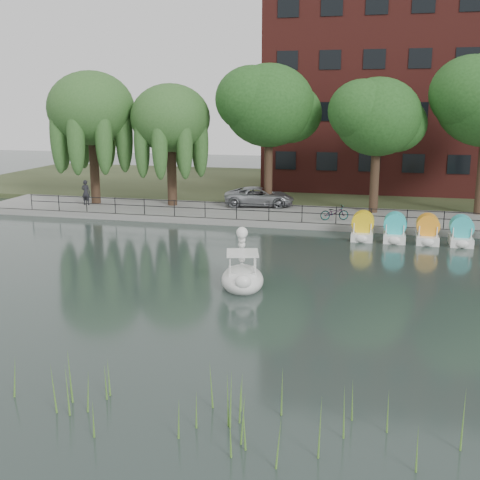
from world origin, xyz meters
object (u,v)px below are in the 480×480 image
at_px(pedestrian, 86,191).
at_px(swan_boat, 242,275).
at_px(bicycle, 334,212).
at_px(minivan, 259,195).

bearing_deg(pedestrian, swan_boat, 135.66).
bearing_deg(bicycle, pedestrian, 65.81).
distance_m(minivan, pedestrian, 11.93).
height_order(minivan, pedestrian, pedestrian).
bearing_deg(bicycle, swan_boat, 149.25).
bearing_deg(pedestrian, minivan, -168.47).
relative_size(minivan, bicycle, 3.13).
relative_size(pedestrian, swan_boat, 0.64).
bearing_deg(bicycle, minivan, 36.11).
xyz_separation_m(minivan, bicycle, (5.41, -3.67, -0.25)).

